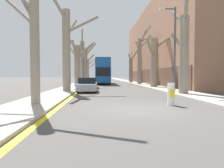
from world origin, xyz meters
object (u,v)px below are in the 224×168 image
Objects in this scene: street_tree_left_0 at (33,33)px; street_tree_left_1 at (67,47)px; street_tree_right_2 at (140,58)px; lamp_post at (173,45)px; parked_car_0 at (87,85)px; parked_car_1 at (90,83)px; street_tree_left_5 at (88,68)px; double_decker_bus at (103,70)px; street_tree_left_2 at (77,61)px; street_tree_right_0 at (184,51)px; street_tree_left_3 at (82,60)px; street_tree_right_1 at (155,60)px; street_tree_right_3 at (131,67)px; traffic_bollard at (171,94)px; street_tree_left_4 at (86,63)px.

street_tree_left_0 is 8.24m from street_tree_left_1.
lamp_post is (-0.63, -16.21, -0.45)m from street_tree_right_2.
lamp_post is (7.17, -2.76, 3.35)m from parked_car_0.
parked_car_0 is 0.95× the size of parked_car_1.
street_tree_left_5 is 16.39m from double_decker_bus.
street_tree_left_0 reaches higher than street_tree_left_2.
street_tree_right_0 is 1.05m from lamp_post.
street_tree_left_2 is at bearing -151.25° from street_tree_right_2.
street_tree_left_3 is at bearing 115.70° from lamp_post.
street_tree_left_2 is at bearing 90.51° from street_tree_left_1.
street_tree_left_5 is 0.79× the size of street_tree_right_2.
street_tree_left_3 is at bearing 133.80° from street_tree_right_1.
street_tree_right_3 is at bearing 35.57° from street_tree_left_3.
street_tree_left_0 is 7.68m from traffic_bollard.
street_tree_left_2 is 25.51m from street_tree_left_5.
street_tree_left_5 reaches higher than traffic_bollard.
parked_car_1 is (1.81, -10.32, -3.52)m from street_tree_left_3.
street_tree_left_0 reaches higher than street_tree_right_0.
street_tree_right_3 is 8.01m from double_decker_bus.
traffic_bollard is (3.11, -26.40, -1.90)m from double_decker_bus.
street_tree_left_5 is at bearing 93.09° from parked_car_0.
street_tree_left_3 is 17.77m from street_tree_left_5.
parked_car_0 is 3.49× the size of traffic_bollard.
double_decker_bus is (3.51, -7.21, -1.71)m from street_tree_left_4.
street_tree_left_4 is 8.80m from street_tree_left_5.
street_tree_right_0 is at bearing -90.28° from street_tree_right_3.
parked_car_0 is at bearing -95.55° from double_decker_bus.
street_tree_left_0 is at bearing -114.48° from street_tree_right_2.
lamp_post reaches higher than street_tree_right_1.
street_tree_left_0 is at bearing -91.18° from street_tree_left_2.
traffic_bollard is at bearing -102.36° from street_tree_right_1.
street_tree_left_2 is 1.06× the size of street_tree_right_0.
street_tree_left_2 is 1.06× the size of lamp_post.
traffic_bollard is at bearing -51.89° from street_tree_left_1.
street_tree_right_1 reaches higher than parked_car_1.
street_tree_left_4 is at bearing 89.78° from street_tree_left_2.
street_tree_left_0 is at bearing -90.89° from street_tree_left_3.
street_tree_right_3 is at bearing 84.55° from traffic_bollard.
street_tree_right_0 is 1.00× the size of lamp_post.
street_tree_right_2 reaches higher than street_tree_left_5.
street_tree_left_1 reaches higher than street_tree_right_1.
double_decker_bus is (3.57, 9.54, -0.93)m from street_tree_left_2.
double_decker_bus is (-6.27, 12.00, -0.91)m from street_tree_right_1.
street_tree_left_4 is 29.08m from lamp_post.
double_decker_bus is 1.65× the size of lamp_post.
street_tree_right_0 is 8.93m from parked_car_0.
street_tree_left_1 reaches higher than lamp_post.
street_tree_left_4 is 2.15× the size of parked_car_0.
street_tree_right_0 is at bearing -90.32° from street_tree_right_2.
street_tree_left_1 is 1.15× the size of street_tree_right_0.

